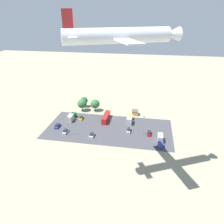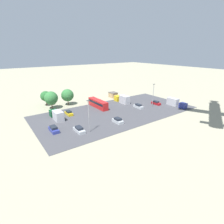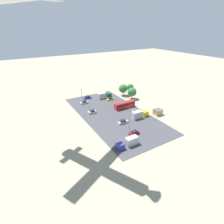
# 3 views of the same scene
# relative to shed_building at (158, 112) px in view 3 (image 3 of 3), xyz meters

# --- Properties ---
(ground_plane) EXTENTS (400.00, 400.00, 0.00)m
(ground_plane) POSITION_rel_shed_building_xyz_m (11.53, 6.96, -1.32)
(ground_plane) COLOR gray
(parking_lot_surface) EXTENTS (61.42, 29.95, 0.08)m
(parking_lot_surface) POSITION_rel_shed_building_xyz_m (11.53, 18.64, -1.28)
(parking_lot_surface) COLOR #424247
(parking_lot_surface) RESTS_ON ground
(shed_building) EXTENTS (3.43, 4.07, 2.62)m
(shed_building) POSITION_rel_shed_building_xyz_m (0.00, 0.00, 0.00)
(shed_building) COLOR tan
(shed_building) RESTS_ON ground
(bus) EXTENTS (2.57, 11.74, 3.25)m
(bus) POSITION_rel_shed_building_xyz_m (14.72, 9.66, 0.51)
(bus) COLOR red
(bus) RESTS_ON ground
(parked_car_0) EXTENTS (1.98, 4.14, 1.64)m
(parked_car_0) POSITION_rel_shed_building_xyz_m (17.83, 27.28, -0.56)
(parked_car_0) COLOR #ADB2B7
(parked_car_0) RESTS_ON ground
(parked_car_1) EXTENTS (1.73, 4.70, 1.61)m
(parked_car_1) POSITION_rel_shed_building_xyz_m (1.45, 19.81, -0.57)
(parked_car_1) COLOR #ADB2B7
(parked_car_1) RESTS_ON ground
(parked_car_2) EXTENTS (1.73, 4.32, 1.55)m
(parked_car_2) POSITION_rel_shed_building_xyz_m (28.07, 10.83, -0.59)
(parked_car_2) COLOR gold
(parked_car_2) RESTS_ON ground
(parked_car_3) EXTENTS (1.73, 4.39, 1.56)m
(parked_car_3) POSITION_rel_shed_building_xyz_m (-8.28, 20.81, -0.59)
(parked_car_3) COLOR maroon
(parked_car_3) RESTS_ON ground
(parked_car_4) EXTENTS (1.95, 4.60, 1.64)m
(parked_car_4) POSITION_rel_shed_building_xyz_m (37.17, 21.59, -0.56)
(parked_car_4) COLOR navy
(parked_car_4) RESTS_ON ground
(parked_car_5) EXTENTS (1.92, 4.71, 1.55)m
(parked_car_5) POSITION_rel_shed_building_xyz_m (31.18, 26.09, -0.59)
(parked_car_5) COLOR #ADB2B7
(parked_car_5) RESTS_ON ground
(parked_truck_0) EXTENTS (2.30, 8.75, 3.13)m
(parked_truck_0) POSITION_rel_shed_building_xyz_m (-13.23, 27.16, 0.19)
(parked_truck_0) COLOR navy
(parked_truck_0) RESTS_ON ground
(parked_truck_1) EXTENTS (2.53, 8.63, 3.49)m
(parked_truck_1) POSITION_rel_shed_building_xyz_m (2.06, 10.09, 0.36)
(parked_truck_1) COLOR gold
(parked_truck_1) RESTS_ON ground
(parked_truck_2) EXTENTS (2.58, 8.65, 3.27)m
(parked_truck_2) POSITION_rel_shed_building_xyz_m (33.05, 12.53, 0.26)
(parked_truck_2) COLOR #0C4723
(parked_truck_2) RESTS_ON ground
(tree_near_shed) EXTENTS (4.33, 4.33, 6.29)m
(tree_near_shed) POSITION_rel_shed_building_xyz_m (31.30, -5.90, 2.79)
(tree_near_shed) COLOR brown
(tree_near_shed) RESTS_ON ground
(tree_apron_mid) EXTENTS (5.28, 5.28, 6.94)m
(tree_apron_mid) POSITION_rel_shed_building_xyz_m (23.36, -1.32, 2.98)
(tree_apron_mid) COLOR brown
(tree_apron_mid) RESTS_ON ground
(tree_apron_far) EXTENTS (5.34, 5.34, 7.18)m
(tree_apron_far) POSITION_rel_shed_building_xyz_m (30.77, -0.01, 3.19)
(tree_apron_far) COLOR brown
(tree_apron_far) RESTS_ON ground
(light_pole_lot_centre) EXTENTS (0.90, 0.28, 9.66)m
(light_pole_lot_centre) POSITION_rel_shed_building_xyz_m (28.81, 28.03, 4.02)
(light_pole_lot_centre) COLOR gray
(light_pole_lot_centre) RESTS_ON ground
(light_pole_lot_edge) EXTENTS (0.90, 0.28, 9.41)m
(light_pole_lot_edge) POSITION_rel_shed_building_xyz_m (-5.42, 21.26, 3.90)
(light_pole_lot_edge) COLOR gray
(light_pole_lot_edge) RESTS_ON ground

